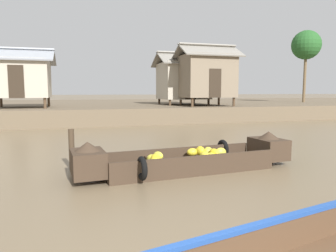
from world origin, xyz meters
The scene contains 8 objects.
ground_plane centered at (0.00, 10.00, 0.00)m, with size 300.00×300.00×0.00m, color #726047.
riverbank_strip centered at (0.00, 25.75, 0.48)m, with size 160.00×20.00×0.96m, color brown.
banana_boat centered at (1.46, 5.61, 0.30)m, with size 5.61×2.10×0.87m.
stilt_house_left centered at (-4.20, 19.04, 2.76)m, with size 3.92×3.75×3.53m.
stilt_house_mid_left centered at (6.54, 20.51, 2.75)m, with size 3.97×3.73×3.82m.
stilt_house_mid_right centered at (7.29, 17.88, 2.99)m, with size 3.97×3.09×4.05m.
palm_tree_mid centered at (18.25, 21.68, 5.87)m, with size 2.49×2.49×6.20m.
mooring_post centered at (-1.29, 6.56, 0.51)m, with size 0.14×0.14×1.02m, color #423323.
Camera 1 is at (-1.20, -1.56, 1.97)m, focal length 33.63 mm.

